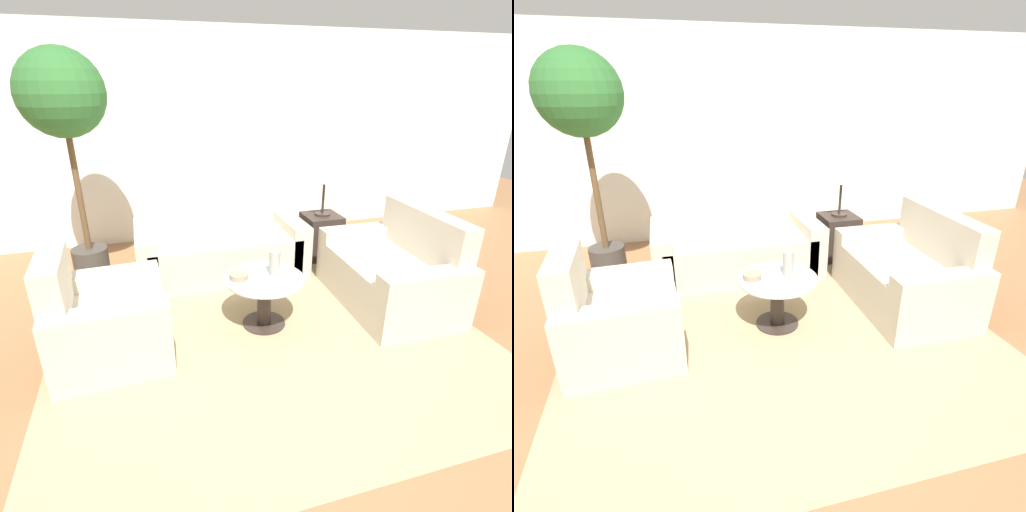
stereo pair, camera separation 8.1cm
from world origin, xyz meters
The scene contains 12 objects.
ground_plane centered at (0.00, 0.00, 0.00)m, with size 14.00×14.00×0.00m, color #8E603D.
wall_back centered at (0.00, 3.02, 1.30)m, with size 10.00×0.06×2.60m.
rug centered at (0.12, 0.61, 0.00)m, with size 3.50×3.32×0.01m.
sofa_main centered at (-0.02, 1.85, 0.29)m, with size 1.79×0.91×0.91m.
armchair centered at (-1.19, 0.53, 0.29)m, with size 0.88×0.88×0.88m.
loveseat centered at (1.44, 0.67, 0.29)m, with size 0.89×1.35×0.90m.
coffee_table centered at (0.12, 0.61, 0.29)m, with size 0.68×0.68×0.46m.
side_table centered at (1.22, 1.85, 0.26)m, with size 0.42×0.42×0.53m.
table_lamp centered at (1.22, 1.85, 1.01)m, with size 0.31×0.31×0.60m.
potted_plant centered at (-1.38, 1.93, 1.71)m, with size 0.78×0.78×2.26m.
vase centered at (0.22, 0.64, 0.57)m, with size 0.09×0.09×0.22m.
bowl centered at (-0.09, 0.65, 0.48)m, with size 0.16×0.16×0.05m.
Camera 2 is at (-0.70, -2.27, 1.96)m, focal length 28.00 mm.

